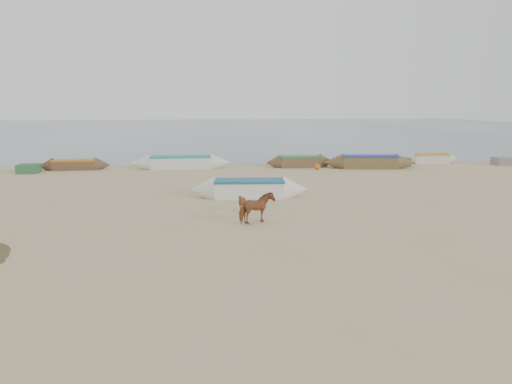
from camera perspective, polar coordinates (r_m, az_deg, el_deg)
The scene contains 7 objects.
ground at distance 17.69m, azimuth 1.39°, elevation -5.44°, with size 140.00×140.00×0.00m, color tan.
sea at distance 99.04m, azimuth -4.85°, elevation 7.25°, with size 160.00×160.00×0.00m, color slate.
cow_adult at distance 19.90m, azimuth 0.05°, elevation -1.85°, with size 0.67×1.47×1.24m, color brown.
calf_front at distance 22.01m, azimuth -1.63°, elevation -1.26°, with size 0.66×0.74×0.82m, color #5A321C.
near_canoe at distance 25.45m, azimuth -0.80°, elevation 0.39°, with size 6.00×1.44×0.92m, color white, non-canonical shape.
waterline_canoes at distance 37.01m, azimuth -3.63°, elevation 3.36°, with size 58.49×4.25×0.97m.
beach_clutter at distance 37.61m, azimuth 2.94°, elevation 3.26°, with size 45.40×4.37×0.64m.
Camera 1 is at (-2.24, -16.90, 4.71)m, focal length 35.00 mm.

